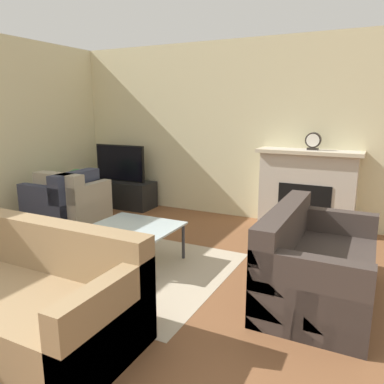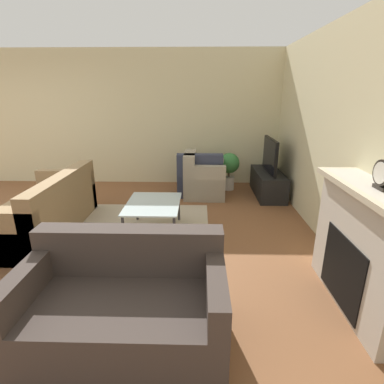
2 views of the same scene
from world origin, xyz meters
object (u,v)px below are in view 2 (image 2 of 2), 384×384
armchair_by_window (200,178)px  potted_plant (229,167)px  couch_loveseat (125,306)px  couch_sectional (44,212)px  armchair_accent (202,180)px  mantel_clock (384,174)px  coffee_table (153,206)px  tv (270,155)px

armchair_by_window → potted_plant: bearing=-156.5°
couch_loveseat → potted_plant: couch_loveseat is taller
couch_sectional → armchair_accent: same height
armchair_accent → mantel_clock: (3.11, 1.40, 0.96)m
armchair_by_window → coffee_table: bearing=69.5°
couch_loveseat → potted_plant: (-3.90, 1.16, 0.18)m
coffee_table → potted_plant: bearing=148.5°
armchair_accent → coffee_table: 1.74m
couch_sectional → armchair_by_window: same height
tv → armchair_by_window: (-0.06, -1.30, -0.47)m
armchair_by_window → armchair_accent: size_ratio=1.02×
coffee_table → potted_plant: size_ratio=1.25×
couch_sectional → mantel_clock: mantel_clock is taller
tv → potted_plant: (-0.32, -0.71, -0.29)m
couch_sectional → potted_plant: size_ratio=2.59×
coffee_table → armchair_by_window: bearing=159.9°
potted_plant → coffee_table: bearing=-31.5°
tv → couch_loveseat: (3.58, -1.87, -0.48)m
armchair_accent → mantel_clock: bearing=-154.7°
potted_plant → mantel_clock: bearing=13.8°
armchair_by_window → armchair_accent: same height
tv → armchair_accent: 1.33m
couch_sectional → coffee_table: bearing=90.0°
armchair_by_window → potted_plant: 0.66m
tv → potted_plant: bearing=-114.4°
tv → couch_loveseat: tv is taller
coffee_table → potted_plant: (-1.99, 1.22, 0.08)m
tv → couch_sectional: tv is taller
potted_plant → couch_sectional: bearing=-54.2°
armchair_accent → mantel_clock: 3.54m
potted_plant → mantel_clock: mantel_clock is taller
armchair_by_window → coffee_table: 1.85m
armchair_by_window → couch_sectional: bearing=38.2°
couch_sectional → mantel_clock: (1.51, 3.62, 0.97)m
coffee_table → potted_plant: potted_plant is taller
couch_sectional → potted_plant: bearing=125.8°
tv → mantel_clock: (3.18, 0.15, 0.49)m
couch_loveseat → armchair_by_window: bearing=81.0°
tv → coffee_table: size_ratio=1.05×
couch_sectional → mantel_clock: 4.04m
armchair_by_window → potted_plant: (-0.26, 0.59, 0.17)m
tv → couch_loveseat: bearing=-27.6°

